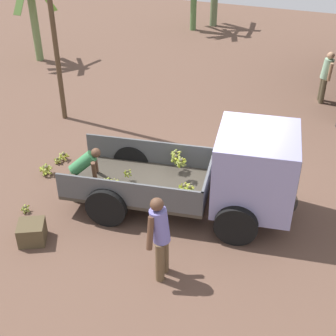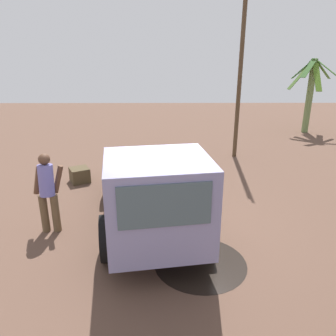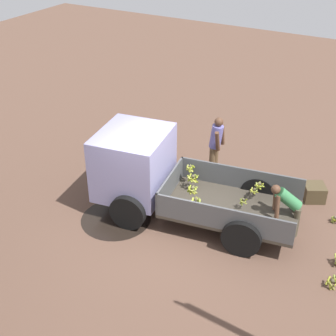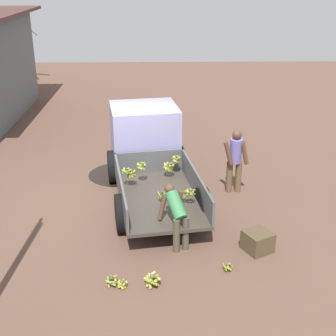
# 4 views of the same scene
# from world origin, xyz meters

# --- Properties ---
(ground) EXTENTS (36.00, 36.00, 0.00)m
(ground) POSITION_xyz_m (0.00, 0.00, 0.00)
(ground) COLOR brown
(mud_patch_0) EXTENTS (1.69, 1.69, 0.01)m
(mud_patch_0) POSITION_xyz_m (1.00, 0.41, 0.00)
(mud_patch_0) COLOR black
(mud_patch_0) RESTS_ON ground
(cargo_truck) EXTENTS (4.98, 2.59, 2.00)m
(cargo_truck) POSITION_xyz_m (0.48, -0.42, 1.05)
(cargo_truck) COLOR #3D372D
(cargo_truck) RESTS_ON ground
(person_foreground_visitor) EXTENTS (0.39, 0.68, 1.71)m
(person_foreground_visitor) POSITION_xyz_m (-0.20, -2.67, 0.95)
(person_foreground_visitor) COLOR brown
(person_foreground_visitor) RESTS_ON ground
(person_worker_loading) EXTENTS (0.75, 0.69, 1.28)m
(person_worker_loading) POSITION_xyz_m (-2.69, -1.08, 0.75)
(person_worker_loading) COLOR #4B4434
(person_worker_loading) RESTS_ON ground
(banana_bunch_on_ground_1) EXTENTS (0.26, 0.25, 0.22)m
(banana_bunch_on_ground_1) POSITION_xyz_m (-4.04, 0.16, 0.13)
(banana_bunch_on_ground_1) COLOR #49422F
(banana_bunch_on_ground_1) RESTS_ON ground
(banana_bunch_on_ground_2) EXTENTS (0.20, 0.20, 0.18)m
(banana_bunch_on_ground_2) POSITION_xyz_m (-3.63, -2.03, 0.10)
(banana_bunch_on_ground_2) COLOR brown
(banana_bunch_on_ground_2) RESTS_ON ground
(wooden_crate_0) EXTENTS (0.69, 0.69, 0.42)m
(wooden_crate_0) POSITION_xyz_m (-2.93, -2.75, 0.21)
(wooden_crate_0) COLOR #4D3F29
(wooden_crate_0) RESTS_ON ground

